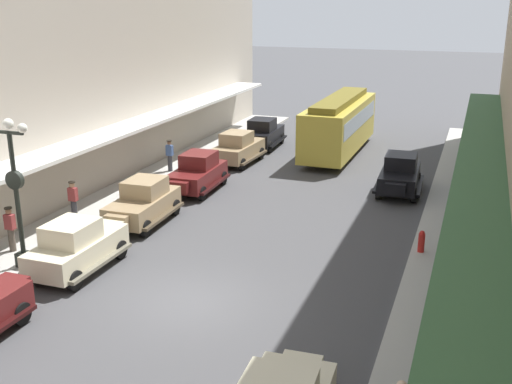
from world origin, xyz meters
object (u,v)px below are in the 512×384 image
object	(u,v)px
pedestrian_4	(73,200)
parked_car_7	(143,201)
parked_car_2	(263,132)
parked_car_6	(197,172)
parked_car_3	(400,173)
parked_car_5	(76,245)
fire_hydrant	(421,241)
pedestrian_0	(170,155)
parked_car_1	(238,147)
lamp_post_with_clock	(16,188)
streetcar	(339,123)
pedestrian_2	(11,229)
pedestrian_3	(479,196)

from	to	relation	value
pedestrian_4	parked_car_7	bearing A→B (deg)	21.72
parked_car_2	parked_car_6	world-z (taller)	same
parked_car_3	pedestrian_4	distance (m)	15.12
parked_car_5	pedestrian_4	bearing A→B (deg)	126.77
fire_hydrant	pedestrian_0	bearing A→B (deg)	153.76
parked_car_2	parked_car_6	distance (m)	9.75
parked_car_1	parked_car_2	distance (m)	4.22
parked_car_3	lamp_post_with_clock	world-z (taller)	lamp_post_with_clock
parked_car_5	streetcar	distance (m)	20.07
parked_car_5	lamp_post_with_clock	bearing A→B (deg)	-161.38
pedestrian_2	parked_car_6	bearing A→B (deg)	72.56
parked_car_3	fire_hydrant	bearing A→B (deg)	-76.71
fire_hydrant	pedestrian_0	size ratio (longest dim) A/B	0.49
parked_car_3	pedestrian_2	distance (m)	17.58
parked_car_3	parked_car_6	size ratio (longest dim) A/B	1.00
parked_car_7	pedestrian_0	bearing A→B (deg)	109.18
parked_car_5	fire_hydrant	distance (m)	12.24
parked_car_3	parked_car_5	bearing A→B (deg)	-125.42
pedestrian_0	pedestrian_4	world-z (taller)	same
pedestrian_2	pedestrian_4	distance (m)	3.55
lamp_post_with_clock	pedestrian_4	world-z (taller)	lamp_post_with_clock
parked_car_5	parked_car_2	bearing A→B (deg)	90.33
parked_car_3	fire_hydrant	size ratio (longest dim) A/B	5.25
parked_car_1	pedestrian_4	size ratio (longest dim) A/B	2.58
parked_car_5	lamp_post_with_clock	world-z (taller)	lamp_post_with_clock
fire_hydrant	pedestrian_4	world-z (taller)	pedestrian_4
parked_car_5	streetcar	bearing A→B (deg)	76.34
parked_car_2	parked_car_7	distance (m)	14.67
lamp_post_with_clock	pedestrian_3	world-z (taller)	lamp_post_with_clock
parked_car_5	parked_car_7	world-z (taller)	same
lamp_post_with_clock	parked_car_1	bearing A→B (deg)	84.18
streetcar	pedestrian_2	bearing A→B (deg)	-112.21
parked_car_1	pedestrian_2	world-z (taller)	parked_car_1
pedestrian_3	parked_car_7	bearing A→B (deg)	-157.51
parked_car_1	parked_car_6	size ratio (longest dim) A/B	1.00
streetcar	pedestrian_0	size ratio (longest dim) A/B	5.76
pedestrian_0	pedestrian_2	world-z (taller)	same
parked_car_1	pedestrian_0	world-z (taller)	parked_car_1
parked_car_5	lamp_post_with_clock	distance (m)	2.76
lamp_post_with_clock	fire_hydrant	world-z (taller)	lamp_post_with_clock
parked_car_2	fire_hydrant	world-z (taller)	parked_car_2
parked_car_6	streetcar	size ratio (longest dim) A/B	0.45
pedestrian_0	parked_car_2	bearing A→B (deg)	70.56
parked_car_2	fire_hydrant	size ratio (longest dim) A/B	5.26
parked_car_3	parked_car_7	xyz separation A→B (m)	(-9.46, -7.98, 0.00)
parked_car_6	pedestrian_4	world-z (taller)	parked_car_6
pedestrian_2	pedestrian_4	xyz separation A→B (m)	(0.16, 3.55, 0.00)
parked_car_6	pedestrian_3	xyz separation A→B (m)	(12.92, 0.50, 0.05)
parked_car_1	pedestrian_2	size ratio (longest dim) A/B	2.58
parked_car_7	fire_hydrant	bearing A→B (deg)	2.05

